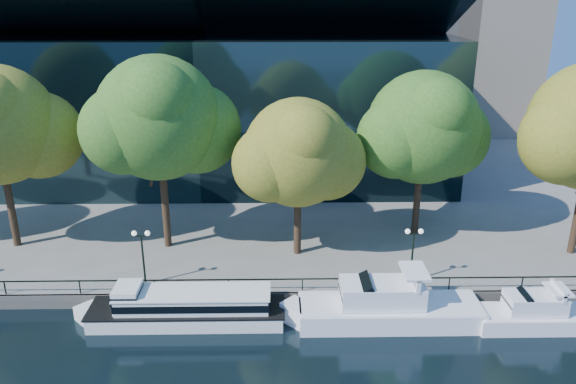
{
  "coord_description": "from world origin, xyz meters",
  "views": [
    {
      "loc": [
        3.44,
        -30.25,
        20.4
      ],
      "look_at": [
        4.11,
        8.0,
        6.48
      ],
      "focal_mm": 35.0,
      "sensor_mm": 36.0,
      "label": 1
    }
  ],
  "objects_px": {
    "tour_boat": "(182,306)",
    "cruiser_near": "(382,306)",
    "tree_4": "(425,130)",
    "tree_3": "(300,155)",
    "lamp_1": "(142,245)",
    "cruiser_far": "(533,314)",
    "lamp_2": "(413,243)",
    "tree_2": "(161,121)"
  },
  "relations": [
    {
      "from": "cruiser_near",
      "to": "lamp_2",
      "type": "height_order",
      "value": "lamp_2"
    },
    {
      "from": "cruiser_near",
      "to": "tree_4",
      "type": "bearing_deg",
      "value": 66.95
    },
    {
      "from": "tree_3",
      "to": "lamp_2",
      "type": "height_order",
      "value": "tree_3"
    },
    {
      "from": "tree_4",
      "to": "cruiser_far",
      "type": "bearing_deg",
      "value": -70.05
    },
    {
      "from": "tour_boat",
      "to": "lamp_2",
      "type": "relative_size",
      "value": 3.41
    },
    {
      "from": "cruiser_near",
      "to": "cruiser_far",
      "type": "bearing_deg",
      "value": -3.97
    },
    {
      "from": "tour_boat",
      "to": "cruiser_near",
      "type": "bearing_deg",
      "value": -1.45
    },
    {
      "from": "tree_2",
      "to": "lamp_1",
      "type": "bearing_deg",
      "value": -96.04
    },
    {
      "from": "tour_boat",
      "to": "cruiser_near",
      "type": "height_order",
      "value": "cruiser_near"
    },
    {
      "from": "cruiser_near",
      "to": "tree_4",
      "type": "height_order",
      "value": "tree_4"
    },
    {
      "from": "tour_boat",
      "to": "cruiser_near",
      "type": "relative_size",
      "value": 1.06
    },
    {
      "from": "lamp_2",
      "to": "tour_boat",
      "type": "bearing_deg",
      "value": -168.41
    },
    {
      "from": "tree_3",
      "to": "lamp_1",
      "type": "bearing_deg",
      "value": -156.91
    },
    {
      "from": "tree_2",
      "to": "tree_4",
      "type": "height_order",
      "value": "tree_2"
    },
    {
      "from": "tree_4",
      "to": "lamp_2",
      "type": "relative_size",
      "value": 3.36
    },
    {
      "from": "cruiser_near",
      "to": "tree_3",
      "type": "xyz_separation_m",
      "value": [
        -5.01,
        8.16,
        7.77
      ]
    },
    {
      "from": "lamp_1",
      "to": "lamp_2",
      "type": "xyz_separation_m",
      "value": [
        18.54,
        0.0,
        0.0
      ]
    },
    {
      "from": "tour_boat",
      "to": "lamp_1",
      "type": "distance_m",
      "value": 5.25
    },
    {
      "from": "cruiser_far",
      "to": "lamp_2",
      "type": "relative_size",
      "value": 2.22
    },
    {
      "from": "cruiser_near",
      "to": "tree_4",
      "type": "relative_size",
      "value": 0.96
    },
    {
      "from": "tree_4",
      "to": "lamp_1",
      "type": "bearing_deg",
      "value": -158.37
    },
    {
      "from": "tree_2",
      "to": "tree_4",
      "type": "xyz_separation_m",
      "value": [
        20.31,
        2.19,
        -1.32
      ]
    },
    {
      "from": "tree_2",
      "to": "tree_3",
      "type": "relative_size",
      "value": 1.24
    },
    {
      "from": "cruiser_near",
      "to": "tree_2",
      "type": "height_order",
      "value": "tree_2"
    },
    {
      "from": "tree_3",
      "to": "cruiser_far",
      "type": "bearing_deg",
      "value": -31.21
    },
    {
      "from": "tour_boat",
      "to": "tree_3",
      "type": "height_order",
      "value": "tree_3"
    },
    {
      "from": "tree_4",
      "to": "lamp_1",
      "type": "xyz_separation_m",
      "value": [
        -20.95,
        -8.31,
        -5.89
      ]
    },
    {
      "from": "cruiser_far",
      "to": "lamp_2",
      "type": "bearing_deg",
      "value": 149.0
    },
    {
      "from": "tour_boat",
      "to": "cruiser_far",
      "type": "height_order",
      "value": "cruiser_far"
    },
    {
      "from": "tree_2",
      "to": "lamp_2",
      "type": "bearing_deg",
      "value": -18.88
    },
    {
      "from": "tree_2",
      "to": "tree_4",
      "type": "bearing_deg",
      "value": 6.15
    },
    {
      "from": "cruiser_far",
      "to": "tree_2",
      "type": "distance_m",
      "value": 28.77
    },
    {
      "from": "cruiser_near",
      "to": "cruiser_far",
      "type": "relative_size",
      "value": 1.45
    },
    {
      "from": "tree_2",
      "to": "lamp_1",
      "type": "distance_m",
      "value": 9.48
    },
    {
      "from": "cruiser_near",
      "to": "cruiser_far",
      "type": "xyz_separation_m",
      "value": [
        9.55,
        -0.66,
        -0.24
      ]
    },
    {
      "from": "lamp_2",
      "to": "tree_4",
      "type": "bearing_deg",
      "value": 73.81
    },
    {
      "from": "tour_boat",
      "to": "lamp_1",
      "type": "height_order",
      "value": "lamp_1"
    },
    {
      "from": "cruiser_far",
      "to": "tree_3",
      "type": "bearing_deg",
      "value": 148.79
    },
    {
      "from": "tour_boat",
      "to": "tree_4",
      "type": "height_order",
      "value": "tree_4"
    },
    {
      "from": "tree_2",
      "to": "tree_3",
      "type": "height_order",
      "value": "tree_2"
    },
    {
      "from": "cruiser_far",
      "to": "tree_3",
      "type": "xyz_separation_m",
      "value": [
        -14.56,
        8.82,
        8.01
      ]
    },
    {
      "from": "tree_4",
      "to": "lamp_2",
      "type": "xyz_separation_m",
      "value": [
        -2.41,
        -8.31,
        -5.89
      ]
    }
  ]
}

